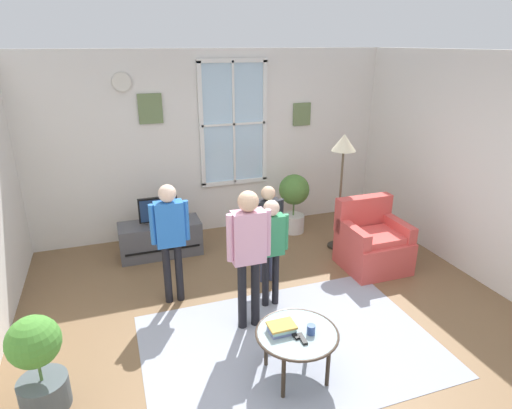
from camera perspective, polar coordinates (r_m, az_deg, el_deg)
ground_plane at (r=4.48m, az=4.28°, el=-17.16°), size 5.82×6.29×0.02m
back_wall at (r=6.45m, az=-5.60°, el=8.09°), size 5.22×0.17×2.65m
area_rug at (r=4.38m, az=4.48°, el=-17.92°), size 2.76×1.89×0.01m
tv_stand at (r=6.02m, az=-12.45°, el=-4.42°), size 1.08×0.45×0.46m
television at (r=5.85m, az=-12.76°, el=-0.68°), size 0.51×0.08×0.36m
armchair at (r=5.73m, az=15.04°, el=-4.93°), size 0.76×0.74×0.87m
coffee_table at (r=3.82m, az=5.41°, el=-16.80°), size 0.71×0.71×0.45m
book_stack at (r=3.78m, az=3.39°, el=-15.93°), size 0.23×0.17×0.08m
cup at (r=3.78m, az=7.26°, el=-16.02°), size 0.07×0.07×0.08m
remote_near_books at (r=3.72m, az=6.15°, el=-17.18°), size 0.05×0.14×0.02m
remote_near_cup at (r=3.77m, az=4.99°, el=-16.63°), size 0.06×0.14×0.02m
person_blue_shirt at (r=4.67m, az=-11.26°, el=-3.40°), size 0.41×0.19×1.37m
person_pink_shirt at (r=4.14m, az=-1.00°, el=-5.36°), size 0.44×0.20×1.46m
person_green_shirt at (r=4.55m, az=2.00°, el=-4.87°), size 0.37×0.17×1.23m
person_black_shirt at (r=5.02m, az=1.58°, el=-2.49°), size 0.36×0.17×1.21m
potted_plant_by_window at (r=6.49m, az=5.01°, el=0.85°), size 0.45×0.45×0.90m
potted_plant_corner at (r=3.90m, az=-26.81°, el=-17.95°), size 0.40×0.40×0.82m
floor_lamp at (r=5.83m, az=11.41°, el=6.53°), size 0.32×0.32×1.61m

